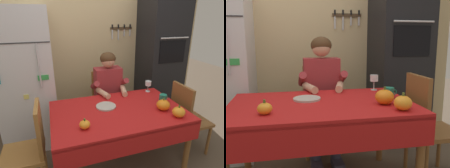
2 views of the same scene
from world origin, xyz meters
The scene contains 12 objects.
back_wall_assembly centered at (0.05, 1.35, 1.30)m, with size 3.70×0.13×2.60m.
wall_oven centered at (1.05, 1.00, 1.05)m, with size 0.60×0.64×2.10m.
dining_table centered at (0.00, 0.08, 0.66)m, with size 1.40×0.90×0.74m.
chair_behind_person centered at (0.09, 0.87, 0.51)m, with size 0.40×0.40×0.93m.
seated_person centered at (0.09, 0.68, 0.74)m, with size 0.47×0.55×1.25m.
chair_right_side centered at (0.90, 0.07, 0.51)m, with size 0.40×0.40×0.93m.
coffee_mug centered at (0.57, 0.12, 0.79)m, with size 0.11×0.08×0.09m.
wine_glass centered at (0.55, 0.46, 0.85)m, with size 0.08×0.08×0.15m.
pumpkin_large centered at (0.46, -0.05, 0.80)m, with size 0.14×0.14×0.13m.
pumpkin_medium centered at (-0.40, -0.13, 0.78)m, with size 0.10×0.10×0.10m.
pumpkin_small centered at (0.52, -0.23, 0.79)m, with size 0.13×0.13×0.12m.
serving_tray centered at (-0.10, 0.20, 0.75)m, with size 0.22×0.22×0.02m, color #B7B2A8.
Camera 2 is at (-0.25, -1.77, 1.23)m, focal length 40.11 mm.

